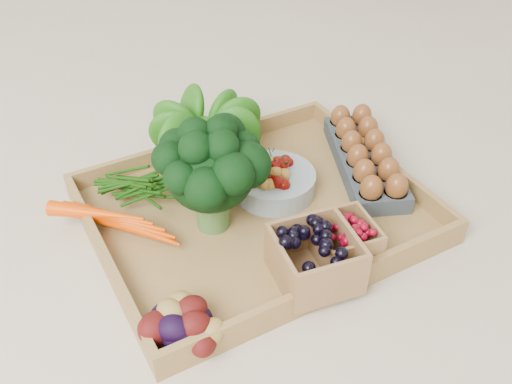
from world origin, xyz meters
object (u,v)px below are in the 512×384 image
tray (256,215)px  broccoli (211,191)px  cherry_bowl (274,182)px  egg_carton (364,161)px

tray → broccoli: broccoli is taller
cherry_bowl → egg_carton: cherry_bowl is taller
cherry_bowl → egg_carton: 0.19m
tray → broccoli: bearing=175.0°
tray → cherry_bowl: bearing=32.1°
tray → cherry_bowl: size_ratio=3.64×
cherry_bowl → egg_carton: size_ratio=0.53×
cherry_bowl → broccoli: bearing=-168.1°
tray → egg_carton: egg_carton is taller
cherry_bowl → tray: bearing=-147.9°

